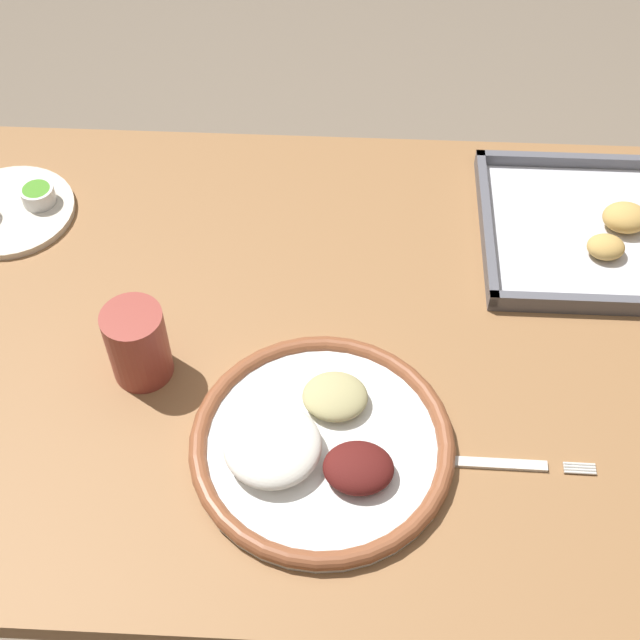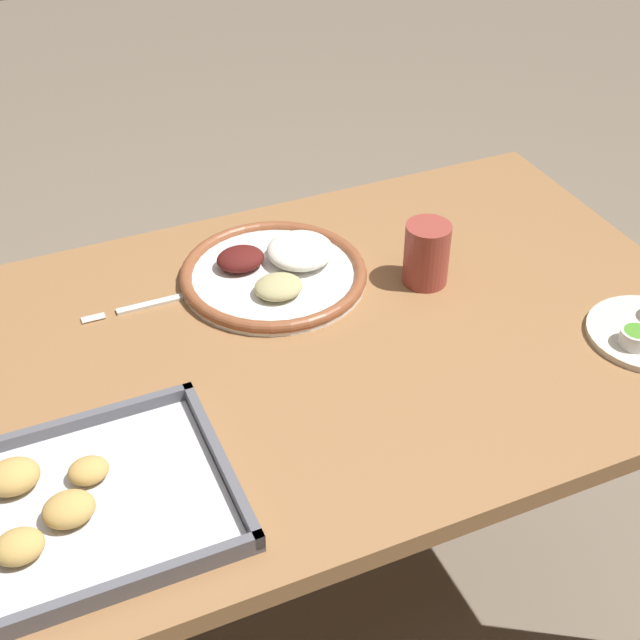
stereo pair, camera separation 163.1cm
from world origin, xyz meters
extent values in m
plane|color=#7A6B59|center=(0.00, 0.00, 0.00)|extent=(8.00, 8.00, 0.00)
cube|color=olive|center=(0.00, 0.00, 0.70)|extent=(1.16, 0.75, 0.03)
cylinder|color=olive|center=(-0.53, 0.33, 0.34)|extent=(0.06, 0.06, 0.68)
cylinder|color=olive|center=(0.53, 0.33, 0.34)|extent=(0.06, 0.06, 0.68)
cylinder|color=white|center=(0.01, -0.16, 0.72)|extent=(0.29, 0.29, 0.01)
torus|color=brown|center=(0.01, -0.16, 0.73)|extent=(0.29, 0.29, 0.02)
ellipsoid|color=white|center=(-0.04, -0.18, 0.74)|extent=(0.11, 0.11, 0.04)
ellipsoid|color=#511614|center=(0.05, -0.20, 0.74)|extent=(0.08, 0.06, 0.03)
ellipsoid|color=tan|center=(0.03, -0.11, 0.74)|extent=(0.07, 0.07, 0.03)
cube|color=silver|center=(0.18, -0.17, 0.72)|extent=(0.16, 0.01, 0.00)
cylinder|color=silver|center=(0.30, -0.18, 0.72)|extent=(0.04, 0.00, 0.00)
cylinder|color=silver|center=(0.30, -0.17, 0.72)|extent=(0.04, 0.00, 0.00)
cylinder|color=silver|center=(0.30, -0.17, 0.72)|extent=(0.04, 0.00, 0.00)
cylinder|color=silver|center=(0.30, -0.17, 0.72)|extent=(0.04, 0.00, 0.00)
cylinder|color=beige|center=(-0.43, 0.19, 0.72)|extent=(0.18, 0.18, 0.01)
cylinder|color=silver|center=(-0.39, 0.21, 0.74)|extent=(0.05, 0.05, 0.02)
cylinder|color=#51992D|center=(-0.39, 0.21, 0.75)|extent=(0.04, 0.04, 0.01)
cube|color=#595960|center=(0.38, 0.19, 0.72)|extent=(0.33, 0.28, 0.01)
cube|color=silver|center=(0.38, 0.19, 0.72)|extent=(0.30, 0.25, 0.00)
cube|color=#595960|center=(0.38, 0.05, 0.73)|extent=(0.33, 0.01, 0.02)
cube|color=#595960|center=(0.38, 0.32, 0.73)|extent=(0.33, 0.01, 0.02)
cube|color=#595960|center=(0.22, 0.19, 0.73)|extent=(0.01, 0.28, 0.02)
ellipsoid|color=tan|center=(0.40, 0.20, 0.74)|extent=(0.06, 0.05, 0.03)
ellipsoid|color=tan|center=(0.37, 0.15, 0.74)|extent=(0.05, 0.04, 0.03)
cylinder|color=#993D33|center=(-0.20, -0.06, 0.76)|extent=(0.07, 0.07, 0.10)
camera|label=1|loc=(0.04, -0.67, 1.58)|focal=50.00mm
camera|label=2|loc=(0.41, 0.92, 1.53)|focal=50.00mm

